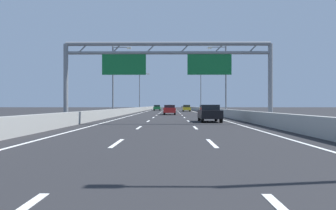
{
  "coord_description": "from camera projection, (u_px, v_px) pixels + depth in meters",
  "views": [
    {
      "loc": [
        0.26,
        -0.63,
        1.45
      ],
      "look_at": [
        -0.42,
        72.48,
        1.46
      ],
      "focal_mm": 37.14,
      "sensor_mm": 36.0,
      "label": 1
    }
  ],
  "objects": [
    {
      "name": "ground_plane",
      "position": [
        170.0,
        110.0,
        100.63
      ],
      "size": [
        260.0,
        260.0,
        0.0
      ],
      "primitive_type": "plane",
      "color": "#262628"
    },
    {
      "name": "lane_dash_left_1",
      "position": [
        117.0,
        143.0,
        13.15
      ],
      "size": [
        0.16,
        3.0,
        0.01
      ],
      "primitive_type": "cube",
      "color": "white",
      "rests_on": "ground_plane"
    },
    {
      "name": "lane_dash_left_2",
      "position": [
        139.0,
        128.0,
        22.15
      ],
      "size": [
        0.16,
        3.0,
        0.01
      ],
      "primitive_type": "cube",
      "color": "white",
      "rests_on": "ground_plane"
    },
    {
      "name": "lane_dash_left_3",
      "position": [
        148.0,
        121.0,
        31.14
      ],
      "size": [
        0.16,
        3.0,
        0.01
      ],
      "primitive_type": "cube",
      "color": "white",
      "rests_on": "ground_plane"
    },
    {
      "name": "lane_dash_left_4",
      "position": [
        153.0,
        118.0,
        40.14
      ],
      "size": [
        0.16,
        3.0,
        0.01
      ],
      "primitive_type": "cube",
      "color": "white",
      "rests_on": "ground_plane"
    },
    {
      "name": "lane_dash_left_5",
      "position": [
        157.0,
        115.0,
        49.14
      ],
      "size": [
        0.16,
        3.0,
        0.01
      ],
      "primitive_type": "cube",
      "color": "white",
      "rests_on": "ground_plane"
    },
    {
      "name": "lane_dash_left_6",
      "position": [
        159.0,
        114.0,
        58.14
      ],
      "size": [
        0.16,
        3.0,
        0.01
      ],
      "primitive_type": "cube",
      "color": "white",
      "rests_on": "ground_plane"
    },
    {
      "name": "lane_dash_left_7",
      "position": [
        161.0,
        113.0,
        67.14
      ],
      "size": [
        0.16,
        3.0,
        0.01
      ],
      "primitive_type": "cube",
      "color": "white",
      "rests_on": "ground_plane"
    },
    {
      "name": "lane_dash_left_8",
      "position": [
        162.0,
        112.0,
        76.14
      ],
      "size": [
        0.16,
        3.0,
        0.01
      ],
      "primitive_type": "cube",
      "color": "white",
      "rests_on": "ground_plane"
    },
    {
      "name": "lane_dash_left_9",
      "position": [
        163.0,
        111.0,
        85.14
      ],
      "size": [
        0.16,
        3.0,
        0.01
      ],
      "primitive_type": "cube",
      "color": "white",
      "rests_on": "ground_plane"
    },
    {
      "name": "lane_dash_left_10",
      "position": [
        164.0,
        110.0,
        94.14
      ],
      "size": [
        0.16,
        3.0,
        0.01
      ],
      "primitive_type": "cube",
      "color": "white",
      "rests_on": "ground_plane"
    },
    {
      "name": "lane_dash_left_11",
      "position": [
        164.0,
        110.0,
        103.14
      ],
      "size": [
        0.16,
        3.0,
        0.01
      ],
      "primitive_type": "cube",
      "color": "white",
      "rests_on": "ground_plane"
    },
    {
      "name": "lane_dash_left_12",
      "position": [
        165.0,
        110.0,
        112.14
      ],
      "size": [
        0.16,
        3.0,
        0.01
      ],
      "primitive_type": "cube",
      "color": "white",
      "rests_on": "ground_plane"
    },
    {
      "name": "lane_dash_left_13",
      "position": [
        165.0,
        109.0,
        121.14
      ],
      "size": [
        0.16,
        3.0,
        0.01
      ],
      "primitive_type": "cube",
      "color": "white",
      "rests_on": "ground_plane"
    },
    {
      "name": "lane_dash_left_14",
      "position": [
        166.0,
        109.0,
        130.14
      ],
      "size": [
        0.16,
        3.0,
        0.01
      ],
      "primitive_type": "cube",
      "color": "white",
      "rests_on": "ground_plane"
    },
    {
      "name": "lane_dash_left_15",
      "position": [
        166.0,
        109.0,
        139.14
      ],
      "size": [
        0.16,
        3.0,
        0.01
      ],
      "primitive_type": "cube",
      "color": "white",
      "rests_on": "ground_plane"
    },
    {
      "name": "lane_dash_left_16",
      "position": [
        166.0,
        108.0,
        148.14
      ],
      "size": [
        0.16,
        3.0,
        0.01
      ],
      "primitive_type": "cube",
      "color": "white",
      "rests_on": "ground_plane"
    },
    {
      "name": "lane_dash_left_17",
      "position": [
        167.0,
        108.0,
        157.14
      ],
      "size": [
        0.16,
        3.0,
        0.01
      ],
      "primitive_type": "cube",
      "color": "white",
      "rests_on": "ground_plane"
    },
    {
      "name": "lane_dash_right_1",
      "position": [
        212.0,
        143.0,
        13.11
      ],
      "size": [
        0.16,
        3.0,
        0.01
      ],
      "primitive_type": "cube",
      "color": "white",
      "rests_on": "ground_plane"
    },
    {
      "name": "lane_dash_right_2",
      "position": [
        195.0,
        128.0,
        22.11
      ],
      "size": [
        0.16,
        3.0,
        0.01
      ],
      "primitive_type": "cube",
      "color": "white",
      "rests_on": "ground_plane"
    },
    {
      "name": "lane_dash_right_3",
      "position": [
        188.0,
        121.0,
        31.11
      ],
      "size": [
        0.16,
        3.0,
        0.01
      ],
      "primitive_type": "cube",
      "color": "white",
      "rests_on": "ground_plane"
    },
    {
      "name": "lane_dash_right_4",
      "position": [
        185.0,
        118.0,
        40.11
      ],
      "size": [
        0.16,
        3.0,
        0.01
      ],
      "primitive_type": "cube",
      "color": "white",
      "rests_on": "ground_plane"
    },
    {
      "name": "lane_dash_right_5",
      "position": [
        182.0,
        115.0,
        49.11
      ],
      "size": [
        0.16,
        3.0,
        0.01
      ],
      "primitive_type": "cube",
      "color": "white",
      "rests_on": "ground_plane"
    },
    {
      "name": "lane_dash_right_6",
      "position": [
        180.0,
        114.0,
        58.11
      ],
      "size": [
        0.16,
        3.0,
        0.01
      ],
      "primitive_type": "cube",
      "color": "white",
      "rests_on": "ground_plane"
    },
    {
      "name": "lane_dash_right_7",
      "position": [
        179.0,
        113.0,
        67.11
      ],
      "size": [
        0.16,
        3.0,
        0.01
      ],
      "primitive_type": "cube",
      "color": "white",
      "rests_on": "ground_plane"
    },
    {
      "name": "lane_dash_right_8",
      "position": [
        178.0,
        112.0,
        76.11
      ],
      "size": [
        0.16,
        3.0,
        0.01
      ],
      "primitive_type": "cube",
      "color": "white",
      "rests_on": "ground_plane"
    },
    {
      "name": "lane_dash_right_9",
      "position": [
        177.0,
        111.0,
        85.11
      ],
      "size": [
        0.16,
        3.0,
        0.01
      ],
      "primitive_type": "cube",
      "color": "white",
      "rests_on": "ground_plane"
    },
    {
      "name": "lane_dash_right_10",
      "position": [
        177.0,
        110.0,
        94.11
      ],
      "size": [
        0.16,
        3.0,
        0.01
      ],
      "primitive_type": "cube",
      "color": "white",
      "rests_on": "ground_plane"
    },
    {
      "name": "lane_dash_right_11",
      "position": [
        176.0,
        110.0,
        103.11
      ],
      "size": [
        0.16,
        3.0,
        0.01
      ],
      "primitive_type": "cube",
      "color": "white",
      "rests_on": "ground_plane"
    },
    {
      "name": "lane_dash_right_12",
      "position": [
        176.0,
        110.0,
        112.11
      ],
      "size": [
        0.16,
        3.0,
        0.01
      ],
      "primitive_type": "cube",
      "color": "white",
      "rests_on": "ground_plane"
    },
    {
      "name": "lane_dash_right_13",
      "position": [
        176.0,
        109.0,
        121.11
      ],
      "size": [
        0.16,
        3.0,
        0.01
      ],
      "primitive_type": "cube",
      "color": "white",
      "rests_on": "ground_plane"
    },
    {
      "name": "lane_dash_right_14",
      "position": [
        175.0,
        109.0,
        130.11
      ],
      "size": [
        0.16,
        3.0,
        0.01
      ],
      "primitive_type": "cube",
      "color": "white",
      "rests_on": "ground_plane"
    },
    {
      "name": "lane_dash_right_15",
      "position": [
        175.0,
        109.0,
        139.11
      ],
      "size": [
        0.16,
        3.0,
        0.01
      ],
      "primitive_type": "cube",
      "color": "white",
      "rests_on": "ground_plane"
    },
    {
      "name": "lane_dash_right_16",
      "position": [
        175.0,
        108.0,
        148.11
      ],
      "size": [
        0.16,
        3.0,
        0.01
      ],
      "primitive_type": "cube",
      "color": "white",
      "rests_on": "ground_plane"
    },
    {
      "name": "lane_dash_right_17",
      "position": [
        175.0,
        108.0,
        157.11
      ],
      "size": [
        0.16,
        3.0,
        0.01
      ],
      "primitive_type": "cube",
      "color": "white",
      "rests_on": "ground_plane"
    },
    {
      "name": "edge_line_left",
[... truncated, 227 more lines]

